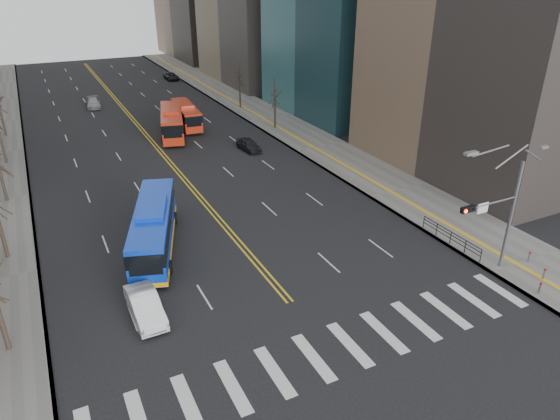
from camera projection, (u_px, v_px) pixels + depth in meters
ground at (332, 351)px, 27.66m from camera, size 220.00×220.00×0.00m
sidewalk_right at (269, 118)px, 70.91m from camera, size 7.00×130.00×0.15m
sidewalk_left at (2, 153)px, 57.24m from camera, size 5.00×130.00×0.15m
crosswalk at (332, 351)px, 27.65m from camera, size 26.70×4.00×0.01m
centerline at (130, 116)px, 71.96m from camera, size 0.55×100.00×0.01m
signal_mast at (498, 210)px, 32.69m from camera, size 5.37×0.37×9.39m
pedestrian_railing at (451, 236)px, 37.88m from camera, size 0.06×6.06×1.02m
bollards at (538, 272)px, 33.82m from camera, size 2.87×3.17×0.78m
street_trees at (93, 125)px, 50.48m from camera, size 35.20×47.20×7.60m
blue_bus at (154, 226)px, 37.14m from camera, size 6.21×12.22×3.50m
red_bus_near at (172, 121)px, 62.62m from camera, size 5.19×11.30×3.50m
red_bus_far at (186, 113)px, 66.49m from camera, size 3.13×9.94×3.14m
car_white at (145, 306)px, 30.06m from camera, size 1.76×4.75×1.55m
car_dark_mid at (249, 145)px, 58.02m from camera, size 1.99×4.20×1.39m
car_silver at (93, 103)px, 76.07m from camera, size 2.38×4.93×1.38m
car_dark_far at (171, 76)px, 95.37m from camera, size 2.18×4.65×1.29m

